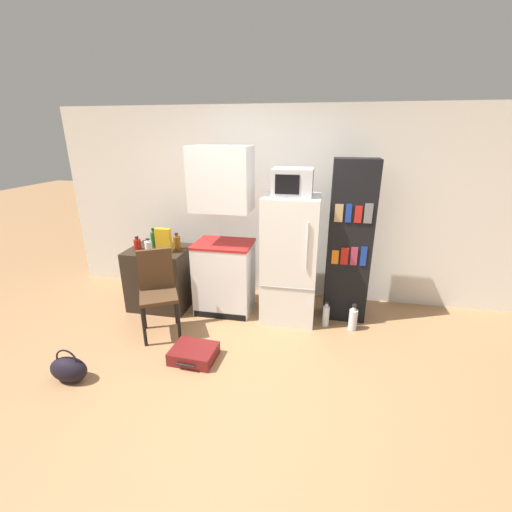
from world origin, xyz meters
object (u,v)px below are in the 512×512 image
object	(u,v)px
bottle_ketchup_red	(137,244)
water_bottle_front	(353,319)
cereal_box	(164,240)
bottle_green_tall	(154,239)
microwave	(293,182)
refrigerator	(290,259)
bottle_milk_white	(148,247)
chair	(157,285)
bookshelf	(349,243)
bottle_amber_beer	(177,242)
handbag	(69,369)
water_bottle_middle	(326,315)
side_table	(161,277)
kitchen_hutch	(223,239)
suitcase_large_flat	(194,354)

from	to	relation	value
bottle_ketchup_red	water_bottle_front	size ratio (longest dim) A/B	0.53
cereal_box	bottle_green_tall	bearing A→B (deg)	141.84
cereal_box	water_bottle_front	bearing A→B (deg)	-1.27
microwave	cereal_box	bearing A→B (deg)	-175.63
refrigerator	bottle_milk_white	size ratio (longest dim) A/B	8.53
chair	water_bottle_front	size ratio (longest dim) A/B	3.00
bookshelf	bottle_amber_beer	xyz separation A→B (m)	(-2.11, -0.12, -0.09)
bottle_ketchup_red	handbag	world-z (taller)	bottle_ketchup_red
bottle_amber_beer	chair	bearing A→B (deg)	-88.51
bottle_ketchup_red	bottle_milk_white	distance (m)	0.20
bookshelf	water_bottle_middle	size ratio (longest dim) A/B	5.92
bookshelf	handbag	xyz separation A→B (m)	(-2.54, -1.73, -0.84)
side_table	refrigerator	bearing A→B (deg)	0.68
bottle_milk_white	handbag	size ratio (longest dim) A/B	0.49
refrigerator	water_bottle_front	size ratio (longest dim) A/B	4.70
chair	water_bottle_middle	xyz separation A→B (m)	(1.88, 0.47, -0.44)
bottle_milk_white	bottle_green_tall	distance (m)	0.23
kitchen_hutch	bottle_milk_white	xyz separation A→B (m)	(-0.90, -0.19, -0.09)
refrigerator	bottle_amber_beer	world-z (taller)	refrigerator
bottle_green_tall	cereal_box	world-z (taller)	cereal_box
refrigerator	cereal_box	xyz separation A→B (m)	(-1.54, -0.12, 0.18)
bottle_ketchup_red	handbag	bearing A→B (deg)	-88.14
chair	microwave	bearing A→B (deg)	-5.46
bookshelf	chair	distance (m)	2.26
kitchen_hutch	microwave	xyz separation A→B (m)	(0.82, -0.02, 0.72)
cereal_box	handbag	world-z (taller)	cereal_box
kitchen_hutch	bottle_milk_white	size ratio (longest dim) A/B	11.48
handbag	water_bottle_middle	distance (m)	2.74
bottle_amber_beer	suitcase_large_flat	distance (m)	1.48
side_table	water_bottle_middle	distance (m)	2.16
suitcase_large_flat	bottle_green_tall	bearing A→B (deg)	132.28
bookshelf	cereal_box	size ratio (longest dim) A/B	6.40
microwave	suitcase_large_flat	size ratio (longest dim) A/B	0.96
kitchen_hutch	microwave	bearing A→B (deg)	-1.65
bookshelf	water_bottle_front	bearing A→B (deg)	-72.34
bottle_ketchup_red	water_bottle_front	bearing A→B (deg)	-1.54
bottle_green_tall	bottle_amber_beer	bearing A→B (deg)	-5.65
handbag	water_bottle_front	xyz separation A→B (m)	(2.64, 1.42, 0.01)
water_bottle_front	chair	bearing A→B (deg)	-168.51
bottle_ketchup_red	cereal_box	world-z (taller)	cereal_box
kitchen_hutch	cereal_box	distance (m)	0.73
water_bottle_front	handbag	bearing A→B (deg)	-151.73
microwave	cereal_box	world-z (taller)	microwave
bottle_amber_beer	water_bottle_middle	world-z (taller)	bottle_amber_beer
bottle_milk_white	chair	bearing A→B (deg)	-55.36
handbag	refrigerator	bearing A→B (deg)	40.46
side_table	bottle_ketchup_red	bearing A→B (deg)	-161.54
bottle_ketchup_red	bottle_amber_beer	size ratio (longest dim) A/B	0.82
side_table	water_bottle_middle	size ratio (longest dim) A/B	2.43
water_bottle_front	bottle_green_tall	bearing A→B (deg)	174.97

